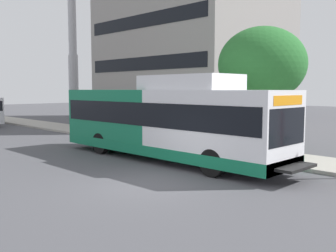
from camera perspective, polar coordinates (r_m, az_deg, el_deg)
ground_plane at (r=19.02m, az=-19.43°, el=-4.09°), size 120.00×120.00×0.00m
sidewalk_curb at (r=21.40m, az=0.18°, el=-2.53°), size 3.00×56.00×0.14m
transit_bus at (r=16.49m, az=-0.36°, el=0.76°), size 2.58×12.25×3.65m
street_tree_near_stop at (r=18.85m, az=13.92°, el=8.97°), size 4.16×4.16×5.90m
lattice_comm_tower at (r=45.76m, az=-14.18°, el=14.22°), size 1.10×1.10×30.24m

